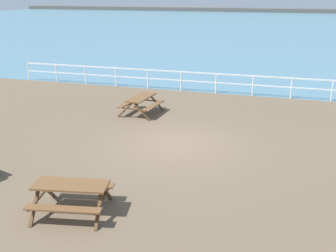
# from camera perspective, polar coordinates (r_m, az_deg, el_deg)

# --- Properties ---
(ground_plane) EXTENTS (30.00, 24.00, 0.20)m
(ground_plane) POSITION_cam_1_polar(r_m,az_deg,el_deg) (14.47, 1.20, -2.87)
(ground_plane) COLOR brown
(sea_band) EXTENTS (142.00, 90.00, 0.01)m
(sea_band) POSITION_cam_1_polar(r_m,az_deg,el_deg) (66.02, 14.03, 13.62)
(sea_band) COLOR teal
(sea_band) RESTS_ON ground
(distant_shoreline) EXTENTS (142.00, 6.00, 1.80)m
(distant_shoreline) POSITION_cam_1_polar(r_m,az_deg,el_deg) (108.90, 15.45, 15.30)
(distant_shoreline) COLOR #4C4C47
(distant_shoreline) RESTS_ON ground
(seaward_railing) EXTENTS (23.07, 0.07, 1.08)m
(seaward_railing) POSITION_cam_1_polar(r_m,az_deg,el_deg) (21.49, 6.84, 6.56)
(seaward_railing) COLOR white
(seaward_railing) RESTS_ON ground
(picnic_table_near_left) EXTENTS (1.67, 1.91, 0.80)m
(picnic_table_near_left) POSITION_cam_1_polar(r_m,az_deg,el_deg) (17.79, -3.81, 3.55)
(picnic_table_near_left) COLOR brown
(picnic_table_near_left) RESTS_ON ground
(picnic_table_near_right) EXTENTS (2.05, 1.82, 0.80)m
(picnic_table_near_right) POSITION_cam_1_polar(r_m,az_deg,el_deg) (10.18, -13.54, -8.94)
(picnic_table_near_right) COLOR brown
(picnic_table_near_right) RESTS_ON ground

